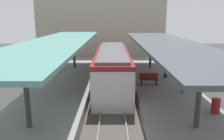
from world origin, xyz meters
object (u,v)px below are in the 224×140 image
at_px(platform_bench, 150,79).
at_px(passenger_mid_platform, 191,75).
at_px(platform_sign, 185,69).
at_px(passenger_near_bench, 167,67).
at_px(commuter_train, 113,67).
at_px(litter_bin, 217,106).

relative_size(platform_bench, passenger_mid_platform, 0.78).
relative_size(platform_sign, passenger_near_bench, 1.35).
xyz_separation_m(platform_sign, passenger_near_bench, (-0.14, 4.17, -0.77)).
height_order(passenger_near_bench, passenger_mid_platform, passenger_mid_platform).
relative_size(commuter_train, passenger_mid_platform, 7.02).
bearing_deg(litter_bin, platform_sign, 102.94).
height_order(platform_bench, passenger_near_bench, passenger_near_bench).
bearing_deg(platform_bench, passenger_mid_platform, -16.99).
xyz_separation_m(litter_bin, passenger_near_bench, (-0.88, 7.40, 0.45)).
distance_m(litter_bin, passenger_near_bench, 7.46).
bearing_deg(platform_sign, passenger_near_bench, 91.89).
distance_m(commuter_train, platform_sign, 6.67).
distance_m(platform_bench, passenger_mid_platform, 2.92).
bearing_deg(platform_sign, commuter_train, 134.25).
bearing_deg(platform_sign, passenger_mid_platform, 52.54).
xyz_separation_m(platform_bench, litter_bin, (2.64, -5.19, -0.06)).
bearing_deg(litter_bin, platform_bench, 116.95).
bearing_deg(passenger_near_bench, passenger_mid_platform, -71.90).
distance_m(platform_bench, platform_sign, 2.97).
bearing_deg(commuter_train, passenger_mid_platform, -33.43).
xyz_separation_m(platform_sign, passenger_mid_platform, (0.86, 1.12, -0.69)).
relative_size(commuter_train, platform_sign, 5.69).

